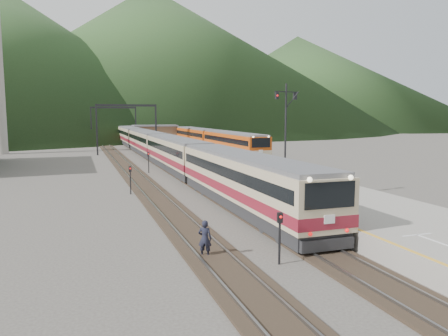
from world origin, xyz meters
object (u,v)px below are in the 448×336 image
object	(u,v)px
main_train	(147,141)
worker	(205,239)
second_train	(212,139)
signal_mast	(286,125)

from	to	relation	value
main_train	worker	distance (m)	51.68
second_train	signal_mast	distance (m)	43.08
worker	signal_mast	bearing A→B (deg)	-102.41
signal_mast	worker	xyz separation A→B (m)	(-9.44, -10.92, -4.78)
main_train	signal_mast	world-z (taller)	signal_mast
second_train	signal_mast	world-z (taller)	signal_mast
second_train	main_train	bearing A→B (deg)	-170.95
main_train	second_train	bearing A→B (deg)	9.05
second_train	worker	distance (m)	55.83
main_train	worker	bearing A→B (deg)	-95.90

